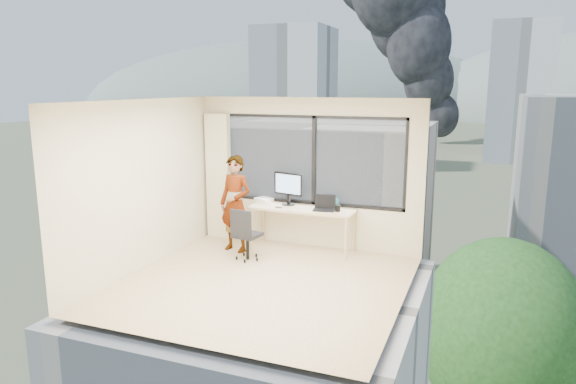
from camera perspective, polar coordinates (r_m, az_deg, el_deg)
The scene contains 24 objects.
floor at distance 7.69m, azimuth -2.74°, elevation -9.84°, with size 4.00×4.00×0.01m, color beige.
ceiling at distance 7.16m, azimuth -2.94°, elevation 9.90°, with size 4.00×4.00×0.01m, color white.
wall_front at distance 5.60m, azimuth -11.20°, elevation -4.27°, with size 4.00×0.01×2.60m, color beige.
wall_left at distance 8.32m, azimuth -15.52°, elevation 0.72°, with size 0.01×4.00×2.60m, color beige.
wall_right at distance 6.77m, azimuth 12.83°, elevation -1.59°, with size 0.01×4.00×2.60m, color beige.
window_wall at distance 9.10m, azimuth 2.58°, elevation 3.48°, with size 3.30×0.16×1.55m, color black, non-canonical shape.
curtain at distance 9.75m, azimuth -7.57°, elevation 1.71°, with size 0.45×0.14×2.30m, color #F8E9C2.
desk at distance 9.04m, azimuth 1.52°, elevation -4.03°, with size 1.80×0.60×0.75m, color beige.
chair at distance 8.55m, azimuth -4.45°, elevation -4.50°, with size 0.45×0.45×0.89m, color black, non-canonical shape.
person at distance 8.94m, azimuth -5.76°, elevation -1.28°, with size 0.60×0.40×1.65m, color #2D2D33.
monitor at distance 9.10m, azimuth 0.06°, elevation 0.38°, with size 0.57×0.12×0.57m, color black, non-canonical shape.
game_console at distance 9.41m, azimuth -2.63°, elevation -0.83°, with size 0.28×0.23×0.07m, color white.
laptop at distance 8.75m, azimuth 3.95°, elevation -1.27°, with size 0.35×0.37×0.23m, color black, non-canonical shape.
cellphone at distance 8.94m, azimuth -1.04°, elevation -1.68°, with size 0.11×0.05×0.01m, color black.
pen_cup at distance 8.71m, azimuth 5.44°, elevation -1.76°, with size 0.09×0.09×0.11m, color black.
handbag at distance 8.92m, azimuth 4.70°, elevation -1.06°, with size 0.28×0.14×0.22m, color #0C4748.
exterior_ground at distance 127.68m, azimuth 19.75°, elevation 3.39°, with size 400.00×400.00×0.04m, color #515B3D.
near_bldg_a at distance 39.66m, azimuth 3.05°, elevation -2.70°, with size 16.00×12.00×14.00m, color beige.
far_tower_a at distance 108.42m, azimuth 0.75°, elevation 10.16°, with size 14.00×14.00×28.00m, color silver.
far_tower_b at distance 126.65m, azimuth 23.89°, elevation 9.85°, with size 13.00×13.00×30.00m, color silver.
far_tower_d at distance 168.81m, azimuth -0.69°, elevation 9.67°, with size 16.00×14.00×22.00m, color silver.
hill_a at distance 349.31m, azimuth 0.60°, elevation 8.89°, with size 288.00×216.00×90.00m, color slate.
tree_a at distance 36.56m, azimuth -11.69°, elevation -9.13°, with size 7.00×7.00×8.00m, color #214A18, non-canonical shape.
tree_b at distance 27.47m, azimuth 21.96°, elevation -15.90°, with size 7.60×7.60×9.00m, color #214A18, non-canonical shape.
Camera 1 is at (2.93, -6.53, 2.82)m, focal length 32.66 mm.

